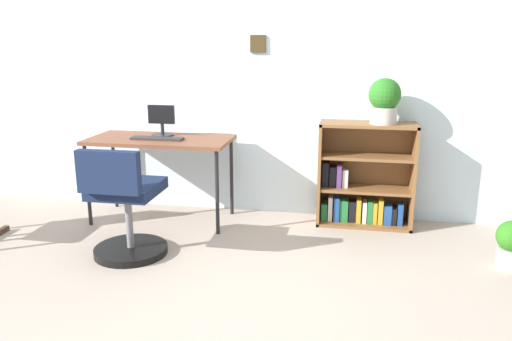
# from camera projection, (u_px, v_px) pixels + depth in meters

# --- Properties ---
(wall_back) EXTENTS (5.20, 0.12, 2.47)m
(wall_back) POSITION_uv_depth(u_px,v_px,m) (245.00, 70.00, 4.29)
(wall_back) COLOR silver
(wall_back) RESTS_ON ground_plane
(desk) EXTENTS (1.17, 0.56, 0.70)m
(desk) POSITION_uv_depth(u_px,v_px,m) (160.00, 144.00, 4.15)
(desk) COLOR brown
(desk) RESTS_ON ground_plane
(monitor) EXTENTS (0.23, 0.18, 0.26)m
(monitor) POSITION_uv_depth(u_px,v_px,m) (162.00, 122.00, 4.20)
(monitor) COLOR #262628
(monitor) RESTS_ON desk
(keyboard) EXTENTS (0.43, 0.11, 0.02)m
(keyboard) POSITION_uv_depth(u_px,v_px,m) (157.00, 138.00, 4.07)
(keyboard) COLOR #2F2B2A
(keyboard) RESTS_ON desk
(office_chair) EXTENTS (0.52, 0.55, 0.81)m
(office_chair) POSITION_uv_depth(u_px,v_px,m) (125.00, 209.00, 3.47)
(office_chair) COLOR black
(office_chair) RESTS_ON ground_plane
(bookshelf_low) EXTENTS (0.76, 0.30, 0.85)m
(bookshelf_low) POSITION_uv_depth(u_px,v_px,m) (363.00, 180.00, 4.13)
(bookshelf_low) COLOR brown
(bookshelf_low) RESTS_ON ground_plane
(potted_plant_on_shelf) EXTENTS (0.25, 0.25, 0.35)m
(potted_plant_on_shelf) POSITION_uv_depth(u_px,v_px,m) (384.00, 100.00, 3.89)
(potted_plant_on_shelf) COLOR #B7B2A8
(potted_plant_on_shelf) RESTS_ON bookshelf_low
(potted_plant_floor) EXTENTS (0.21, 0.21, 0.33)m
(potted_plant_floor) POSITION_uv_depth(u_px,v_px,m) (512.00, 243.00, 3.34)
(potted_plant_floor) COLOR #B7B2A8
(potted_plant_floor) RESTS_ON ground_plane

